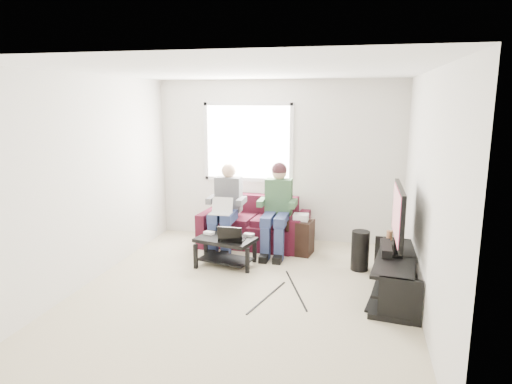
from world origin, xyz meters
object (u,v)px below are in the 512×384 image
Objects in this scene: sofa at (255,227)px; tv at (398,216)px; coffee_table at (226,245)px; subwoofer at (360,251)px; end_table at (301,236)px; tv_stand at (395,278)px.

tv is at bearing -34.35° from sofa.
subwoofer reaches higher than coffee_table.
sofa is at bearing 155.37° from subwoofer.
subwoofer is at bearing 122.25° from tv.
end_table is at bearing 138.90° from tv.
end_table is (-1.29, 1.12, -0.67)m from tv.
tv_stand reaches higher than coffee_table.
tv is 1.03m from subwoofer.
tv_stand is at bearing -12.74° from coffee_table.
tv is (-0.00, 0.10, 0.73)m from tv_stand.
sofa is at bearing 143.82° from tv_stand.
sofa is at bearing 79.12° from coffee_table.
sofa reaches higher than coffee_table.
coffee_table is 0.58× the size of tv_stand.
coffee_table is 1.43× the size of end_table.
tv is 1.78× the size of end_table.
tv reaches higher than coffee_table.
sofa is 1.81m from subwoofer.
tv reaches higher than sofa.
end_table reaches higher than subwoofer.
subwoofer is 0.88× the size of end_table.
tv reaches higher than subwoofer.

